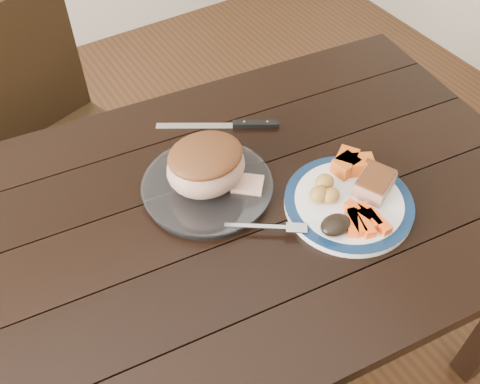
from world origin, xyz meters
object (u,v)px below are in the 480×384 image
chair_far (54,131)px  roast_joint (206,167)px  serving_platter (208,188)px  dinner_plate (348,204)px  carving_knife (241,125)px  dining_table (207,240)px  fork (272,227)px  pork_slice (374,184)px

chair_far → roast_joint: size_ratio=5.13×
serving_platter → roast_joint: 0.07m
serving_platter → roast_joint: (0.00, 0.00, 0.07)m
dinner_plate → serving_platter: 0.32m
chair_far → serving_platter: (0.20, -0.67, 0.23)m
serving_platter → carving_knife: bearing=39.1°
dining_table → roast_joint: size_ratio=9.34×
roast_joint → carving_knife: 0.25m
dining_table → carving_knife: carving_knife is taller
dining_table → serving_platter: bearing=55.7°
dinner_plate → fork: 0.19m
dinner_plate → dining_table: bearing=153.0°
fork → roast_joint: 0.20m
fork → carving_knife: fork is taller
pork_slice → fork: size_ratio=0.57×
chair_far → carving_knife: chair_far is taller
dining_table → carving_knife: (0.23, 0.21, 0.10)m
chair_far → serving_platter: chair_far is taller
serving_platter → fork: 0.19m
chair_far → fork: 0.92m
dining_table → fork: 0.19m
dinner_plate → fork: fork is taller
dining_table → roast_joint: 0.19m
serving_platter → carving_knife: 0.24m
chair_far → carving_knife: bearing=109.1°
dining_table → carving_knife: size_ratio=5.99×
pork_slice → fork: (-0.25, 0.03, -0.02)m
carving_knife → roast_joint: bearing=-109.1°
fork → dinner_plate: bearing=26.9°
dinner_plate → pork_slice: bearing=-4.8°
roast_joint → pork_slice: bearing=-35.0°
chair_far → carving_knife: (0.38, -0.52, 0.23)m
dining_table → pork_slice: size_ratio=19.24×
fork → pork_slice: bearing=27.7°
serving_platter → carving_knife: (0.18, 0.15, -0.00)m
dining_table → fork: size_ratio=10.89×
serving_platter → roast_joint: roast_joint is taller
chair_far → pork_slice: (0.51, -0.89, 0.27)m
chair_far → roast_joint: chair_far is taller
roast_joint → chair_far: bearing=106.6°
dining_table → fork: bearing=-50.5°
serving_platter → roast_joint: bearing=0.0°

